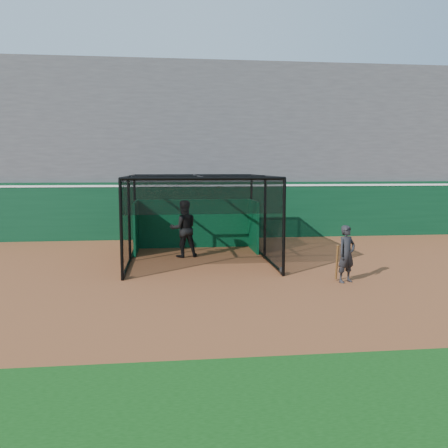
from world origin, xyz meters
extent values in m
plane|color=brown|center=(0.00, 0.00, 0.00)|extent=(120.00, 120.00, 0.00)
cube|color=#09331B|center=(0.00, 8.50, 1.25)|extent=(50.00, 0.45, 2.50)
cube|color=white|center=(0.00, 8.50, 2.35)|extent=(50.00, 0.50, 0.08)
cube|color=#4C4C4F|center=(0.00, 12.38, 3.88)|extent=(50.00, 7.85, 7.75)
cube|color=#4C4C4F|center=(0.00, 15.80, 8.35)|extent=(50.00, 0.30, 1.20)
cube|color=#074625|center=(-0.53, 6.05, 0.95)|extent=(4.47, 0.10, 1.90)
cylinder|color=black|center=(-2.83, 0.96, 0.11)|extent=(0.08, 0.22, 0.22)
cylinder|color=black|center=(1.76, 0.96, 0.11)|extent=(0.08, 0.22, 0.22)
cylinder|color=black|center=(-2.83, 5.97, 0.11)|extent=(0.08, 0.22, 0.22)
cylinder|color=black|center=(1.76, 5.97, 0.11)|extent=(0.08, 0.22, 0.22)
imported|color=black|center=(-1.01, 4.10, 1.00)|extent=(1.09, 0.91, 2.00)
imported|color=black|center=(3.30, -0.16, 0.79)|extent=(0.68, 0.59, 1.57)
cylinder|color=#593819|center=(3.05, -0.11, 0.55)|extent=(0.16, 0.39, 1.03)
camera|label=1|loc=(-1.51, -12.43, 3.14)|focal=38.00mm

